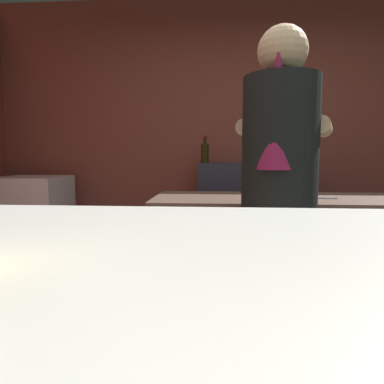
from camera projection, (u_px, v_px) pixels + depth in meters
wall_back at (249, 138)px, 3.43m from camera, size 5.20×0.10×2.70m
prep_counter at (330, 274)px, 2.02m from camera, size 2.10×0.60×0.93m
back_shelf at (249, 221)px, 3.24m from camera, size 0.97×0.36×1.10m
mini_fridge at (34, 228)px, 3.22m from camera, size 0.59×0.58×0.97m
bartender at (279, 191)px, 1.54m from camera, size 0.50×0.56×1.73m
mixing_bowl at (266, 192)px, 2.03m from camera, size 0.20×0.20×0.06m
chefs_knife at (315, 198)px, 1.93m from camera, size 0.24×0.04×0.01m
bottle_olive_oil at (205, 152)px, 3.19m from camera, size 0.07×0.07×0.26m
bottle_soy at (296, 154)px, 3.04m from camera, size 0.07×0.07×0.23m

